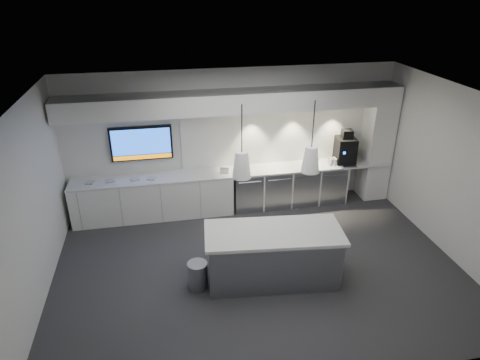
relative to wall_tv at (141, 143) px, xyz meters
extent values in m
plane|color=#323235|center=(1.90, -2.45, -1.56)|extent=(7.00, 7.00, 0.00)
plane|color=black|center=(1.90, -2.45, 1.44)|extent=(7.00, 7.00, 0.00)
plane|color=white|center=(1.90, 0.05, -0.06)|extent=(7.00, 0.00, 7.00)
plane|color=white|center=(1.90, -4.95, -0.06)|extent=(7.00, 0.00, 7.00)
plane|color=white|center=(-1.60, -2.45, -0.06)|extent=(0.00, 7.00, 7.00)
plane|color=white|center=(5.40, -2.45, -0.06)|extent=(0.00, 7.00, 7.00)
cube|color=silver|center=(1.90, -0.27, -0.68)|extent=(6.80, 0.65, 0.04)
cube|color=white|center=(0.15, -0.27, -1.13)|extent=(3.30, 0.63, 0.86)
cube|color=#989AA0|center=(2.15, -0.27, -1.13)|extent=(0.60, 0.61, 0.85)
cube|color=#989AA0|center=(2.78, -0.27, -1.13)|extent=(0.60, 0.61, 0.85)
cube|color=#989AA0|center=(3.41, -0.27, -1.13)|extent=(0.60, 0.61, 0.85)
cube|color=#989AA0|center=(4.04, -0.27, -1.13)|extent=(0.60, 0.61, 0.85)
cube|color=white|center=(3.10, 0.03, -0.01)|extent=(4.60, 0.03, 1.30)
cube|color=white|center=(1.90, -0.25, 0.84)|extent=(6.90, 0.60, 0.40)
cube|color=white|center=(5.10, -0.25, -0.26)|extent=(0.55, 0.55, 2.60)
cube|color=black|center=(0.00, 0.00, 0.00)|extent=(1.25, 0.06, 0.72)
cube|color=blue|center=(0.00, -0.03, 0.04)|extent=(1.17, 0.00, 0.54)
cube|color=orange|center=(0.00, -0.03, -0.29)|extent=(1.17, 0.00, 0.09)
cube|color=#989AA0|center=(2.06, -2.80, -1.12)|extent=(2.19, 1.06, 0.89)
cube|color=silver|center=(2.06, -2.80, -0.65)|extent=(2.31, 1.17, 0.05)
cylinder|color=#989AA0|center=(0.81, -2.76, -1.33)|extent=(0.36, 0.36, 0.46)
cube|color=black|center=(4.36, -0.24, -0.38)|extent=(0.46, 0.50, 0.56)
cube|color=black|center=(4.36, -0.24, -0.01)|extent=(0.25, 0.25, 0.18)
cube|color=#989AA0|center=(4.36, -0.49, -0.64)|extent=(0.33, 0.23, 0.03)
cube|color=black|center=(2.09, -0.30, -0.57)|extent=(0.14, 0.06, 0.18)
cube|color=silver|center=(1.65, -0.36, -0.59)|extent=(0.18, 0.07, 0.14)
cube|color=#AAAAAA|center=(-1.06, -0.30, -0.65)|extent=(0.20, 0.20, 0.02)
cube|color=#AAAAAA|center=(-0.68, -0.29, -0.65)|extent=(0.19, 0.19, 0.02)
cube|color=#AAAAAA|center=(-0.19, -0.32, -0.65)|extent=(0.20, 0.20, 0.02)
cube|color=#AAAAAA|center=(0.15, -0.34, -0.65)|extent=(0.20, 0.20, 0.02)
cone|color=white|center=(1.53, -2.80, 0.59)|extent=(0.28, 0.28, 0.40)
cylinder|color=black|center=(1.53, -2.80, 1.14)|extent=(0.02, 0.02, 0.70)
cone|color=white|center=(2.59, -2.80, 0.59)|extent=(0.28, 0.28, 0.40)
cylinder|color=black|center=(2.59, -2.80, 1.14)|extent=(0.02, 0.02, 0.70)
camera|label=1|loc=(0.41, -8.40, 3.08)|focal=32.00mm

